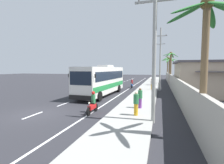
# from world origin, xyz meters

# --- Properties ---
(ground_plane) EXTENTS (160.00, 160.00, 0.00)m
(ground_plane) POSITION_xyz_m (0.00, 0.00, 0.00)
(ground_plane) COLOR #28282D
(sidewalk_kerb) EXTENTS (3.20, 90.00, 0.14)m
(sidewalk_kerb) POSITION_xyz_m (6.80, 10.00, 0.07)
(sidewalk_kerb) COLOR #999993
(sidewalk_kerb) RESTS_ON ground
(lane_markings) EXTENTS (3.94, 71.00, 0.01)m
(lane_markings) POSITION_xyz_m (2.39, 14.40, 0.00)
(lane_markings) COLOR white
(lane_markings) RESTS_ON ground
(boundary_wall) EXTENTS (0.24, 60.00, 2.27)m
(boundary_wall) POSITION_xyz_m (10.60, 14.00, 1.14)
(boundary_wall) COLOR #9E998E
(boundary_wall) RESTS_ON ground
(coach_bus_foreground) EXTENTS (3.27, 11.09, 3.83)m
(coach_bus_foreground) POSITION_xyz_m (1.72, 9.64, 1.99)
(coach_bus_foreground) COLOR silver
(coach_bus_foreground) RESTS_ON ground
(motorcycle_beside_bus) EXTENTS (0.56, 1.96, 1.66)m
(motorcycle_beside_bus) POSITION_xyz_m (3.92, 1.39, 0.67)
(motorcycle_beside_bus) COLOR black
(motorcycle_beside_bus) RESTS_ON ground
(motorcycle_trailing) EXTENTS (0.56, 1.96, 1.65)m
(motorcycle_trailing) POSITION_xyz_m (4.07, 18.35, 0.67)
(motorcycle_trailing) COLOR black
(motorcycle_trailing) RESTS_ON ground
(pedestrian_near_kerb) EXTENTS (0.36, 0.36, 1.66)m
(pedestrian_near_kerb) POSITION_xyz_m (7.22, 1.23, 1.00)
(pedestrian_near_kerb) COLOR gold
(pedestrian_near_kerb) RESTS_ON sidewalk_kerb
(pedestrian_midwalk) EXTENTS (0.36, 0.36, 1.65)m
(pedestrian_midwalk) POSITION_xyz_m (7.23, 3.45, 1.00)
(pedestrian_midwalk) COLOR #75388E
(pedestrian_midwalk) RESTS_ON sidewalk_kerb
(pedestrian_far_walk) EXTENTS (0.36, 0.36, 1.68)m
(pedestrian_far_walk) POSITION_xyz_m (7.55, 16.08, 1.02)
(pedestrian_far_walk) COLOR gold
(pedestrian_far_walk) RESTS_ON sidewalk_kerb
(utility_pole_nearest) EXTENTS (2.41, 0.24, 8.37)m
(utility_pole_nearest) POSITION_xyz_m (8.40, 0.36, 4.41)
(utility_pole_nearest) COLOR #9E9E99
(utility_pole_nearest) RESTS_ON ground
(utility_pole_mid) EXTENTS (1.90, 0.24, 9.42)m
(utility_pole_mid) POSITION_xyz_m (8.70, 16.15, 4.89)
(utility_pole_mid) COLOR #9E9E99
(utility_pole_mid) RESTS_ON ground
(utility_pole_far) EXTENTS (2.15, 0.24, 10.25)m
(utility_pole_far) POSITION_xyz_m (8.65, 31.94, 5.34)
(utility_pole_far) COLOR #9E9E99
(utility_pole_far) RESTS_ON ground
(palm_nearest) EXTENTS (3.57, 3.54, 6.46)m
(palm_nearest) POSITION_xyz_m (10.64, -1.78, 4.58)
(palm_nearest) COLOR brown
(palm_nearest) RESTS_ON ground
(palm_second) EXTENTS (3.46, 3.19, 5.75)m
(palm_second) POSITION_xyz_m (10.61, 27.84, 4.11)
(palm_second) COLOR brown
(palm_second) RESTS_ON ground
(palm_third) EXTENTS (3.34, 3.53, 6.68)m
(palm_third) POSITION_xyz_m (10.66, 38.63, 4.86)
(palm_third) COLOR brown
(palm_third) RESTS_ON ground
(palm_fourth) EXTENTS (2.98, 2.85, 6.54)m
(palm_fourth) POSITION_xyz_m (10.61, 23.55, 4.40)
(palm_fourth) COLOR brown
(palm_fourth) RESTS_ON ground
(roadside_building) EXTENTS (10.78, 8.79, 4.29)m
(roadside_building) POSITION_xyz_m (15.95, 13.57, 2.16)
(roadside_building) COLOR tan
(roadside_building) RESTS_ON ground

